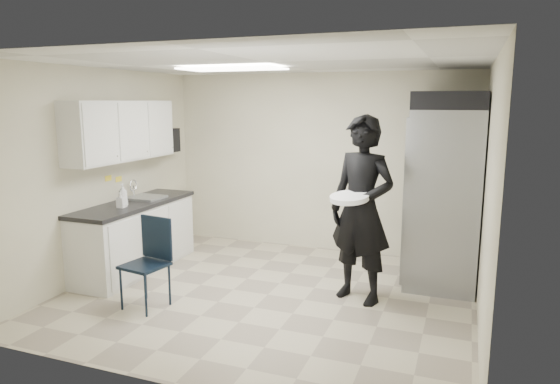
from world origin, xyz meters
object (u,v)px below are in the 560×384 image
at_px(folding_chair, 145,266).
at_px(man_tuxedo, 362,210).
at_px(commercial_fridge, 445,196).
at_px(lower_counter, 135,238).

relative_size(folding_chair, man_tuxedo, 0.46).
xyz_separation_m(folding_chair, man_tuxedo, (2.10, 1.03, 0.56)).
bearing_deg(folding_chair, commercial_fridge, 44.58).
height_order(lower_counter, commercial_fridge, commercial_fridge).
distance_m(commercial_fridge, folding_chair, 3.63).
bearing_deg(commercial_fridge, lower_counter, -164.12).
relative_size(lower_counter, commercial_fridge, 0.90).
bearing_deg(man_tuxedo, folding_chair, -133.85).
distance_m(lower_counter, folding_chair, 1.31).
bearing_deg(man_tuxedo, commercial_fridge, 71.53).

